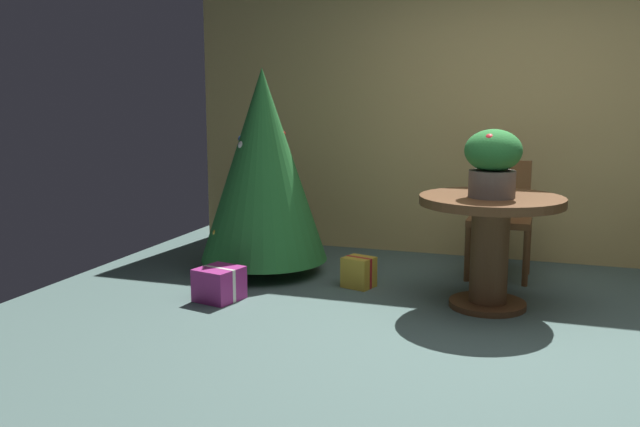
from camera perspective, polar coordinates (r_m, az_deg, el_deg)
ground_plane at (r=4.13m, az=14.82°, el=-10.44°), size 6.60×6.60×0.00m
back_wall_panel at (r=6.08m, az=16.92°, el=8.39°), size 6.00×0.10×2.60m
round_dining_table at (r=4.68m, az=13.90°, el=-1.52°), size 0.94×0.94×0.75m
flower_vase at (r=4.56m, az=14.10°, el=4.30°), size 0.37×0.37×0.44m
wooden_chair_far at (r=5.53m, az=14.71°, el=0.16°), size 0.47×0.41×0.90m
holiday_tree at (r=5.40m, az=-4.73°, el=3.99°), size 1.00×1.00×1.61m
gift_box_purple at (r=4.84m, az=-8.33°, el=-5.78°), size 0.32×0.34×0.23m
gift_box_gold at (r=5.11m, az=3.23°, el=-4.87°), size 0.25×0.24×0.23m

